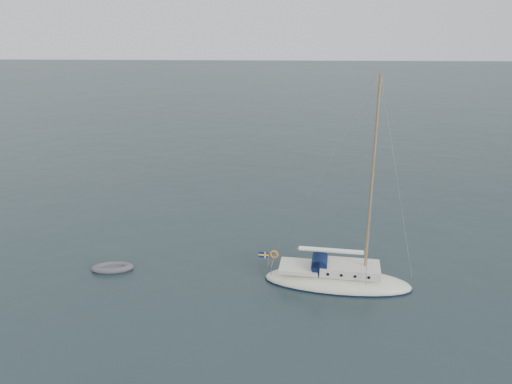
{
  "coord_description": "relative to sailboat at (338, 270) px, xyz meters",
  "views": [
    {
      "loc": [
        -1.14,
        -27.74,
        14.79
      ],
      "look_at": [
        -2.28,
        0.0,
        4.92
      ],
      "focal_mm": 35.0,
      "sensor_mm": 36.0,
      "label": 1
    }
  ],
  "objects": [
    {
      "name": "sailboat",
      "position": [
        0.0,
        0.0,
        0.0
      ],
      "size": [
        8.88,
        2.66,
        12.64
      ],
      "rotation": [
        0.0,
        0.0,
        -0.12
      ],
      "color": "#EAE5C7",
      "rests_on": "ground"
    },
    {
      "name": "dinghy",
      "position": [
        -13.62,
        1.17,
        -0.79
      ],
      "size": [
        2.57,
        1.16,
        0.37
      ],
      "rotation": [
        0.0,
        0.0,
        0.15
      ],
      "color": "#545359",
      "rests_on": "ground"
    },
    {
      "name": "ground",
      "position": [
        -2.54,
        2.03,
        -0.96
      ],
      "size": [
        300.0,
        300.0,
        0.0
      ],
      "primitive_type": "plane",
      "color": "black",
      "rests_on": "ground"
    }
  ]
}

